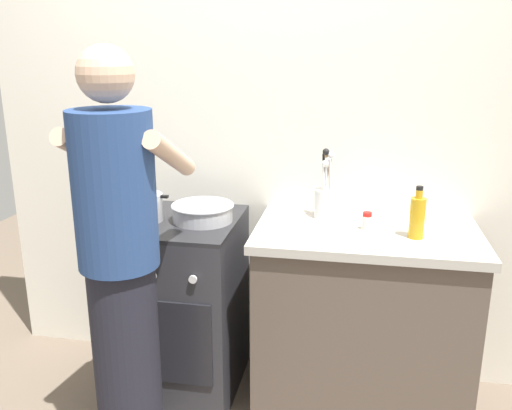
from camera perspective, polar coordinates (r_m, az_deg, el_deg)
ground at (r=2.81m, az=-1.55°, el=-20.63°), size 6.00×6.00×0.00m
back_wall at (r=2.74m, az=4.58°, el=7.05°), size 3.20×0.10×2.50m
countertop at (r=2.65m, az=11.04°, el=-11.83°), size 1.00×0.60×0.90m
stove_range at (r=2.78m, az=-8.16°, el=-10.36°), size 0.60×0.62×0.90m
pot at (r=2.60m, az=-11.85°, el=-0.24°), size 0.26×0.19×0.13m
mixing_bowl at (r=2.55m, az=-5.62°, el=-0.69°), size 0.30×0.30×0.08m
utensil_crock at (r=2.59m, az=7.27°, el=0.77°), size 0.10×0.10×0.34m
spice_bottle at (r=2.48m, az=11.58°, el=-1.68°), size 0.04×0.04×0.08m
oil_bottle at (r=2.40m, az=16.59°, el=-1.19°), size 0.07×0.07×0.23m
person at (r=2.13m, az=-13.98°, el=-7.06°), size 0.41×0.50×1.70m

